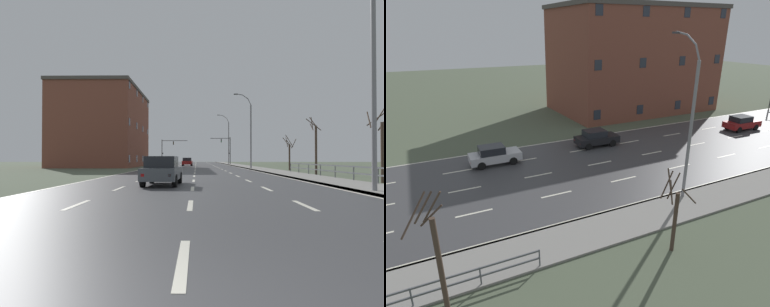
# 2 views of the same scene
# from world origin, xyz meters

# --- Properties ---
(ground_plane) EXTENTS (160.00, 160.00, 0.12)m
(ground_plane) POSITION_xyz_m (0.00, 48.00, -0.06)
(ground_plane) COLOR #4C5642
(road_asphalt_strip) EXTENTS (14.00, 120.00, 0.03)m
(road_asphalt_strip) POSITION_xyz_m (0.00, 59.99, 0.01)
(road_asphalt_strip) COLOR #3D3D3F
(road_asphalt_strip) RESTS_ON ground
(sidewalk_right) EXTENTS (3.00, 120.00, 0.12)m
(sidewalk_right) POSITION_xyz_m (8.43, 60.00, 0.06)
(sidewalk_right) COLOR gray
(sidewalk_right) RESTS_ON ground
(guardrail) EXTENTS (0.07, 26.78, 1.00)m
(guardrail) POSITION_xyz_m (9.85, 17.49, 0.71)
(guardrail) COLOR #515459
(guardrail) RESTS_ON ground
(street_lamp_foreground) EXTENTS (2.90, 0.24, 10.92)m
(street_lamp_foreground) POSITION_xyz_m (7.40, 11.03, 5.31)
(street_lamp_foreground) COLOR slate
(street_lamp_foreground) RESTS_ON ground
(street_lamp_midground) EXTENTS (2.43, 0.24, 10.34)m
(street_lamp_midground) POSITION_xyz_m (7.45, 41.67, 5.07)
(street_lamp_midground) COLOR slate
(street_lamp_midground) RESTS_ON ground
(street_lamp_distant) EXTENTS (2.77, 0.24, 11.57)m
(street_lamp_distant) POSITION_xyz_m (7.43, 72.32, 5.64)
(street_lamp_distant) COLOR slate
(street_lamp_distant) RESTS_ON ground
(traffic_signal_right) EXTENTS (4.63, 0.36, 6.32)m
(traffic_signal_right) POSITION_xyz_m (7.12, 72.02, 4.10)
(traffic_signal_right) COLOR #38383A
(traffic_signal_right) RESTS_ON ground
(traffic_signal_left) EXTENTS (6.04, 0.36, 5.82)m
(traffic_signal_left) POSITION_xyz_m (-6.71, 72.78, 3.92)
(traffic_signal_left) COLOR #38383A
(traffic_signal_left) RESTS_ON ground
(car_near_right) EXTENTS (1.89, 4.13, 1.57)m
(car_near_right) POSITION_xyz_m (-3.80, 32.00, 0.80)
(car_near_right) COLOR #B7B7BC
(car_near_right) RESTS_ON ground
(car_near_left) EXTENTS (1.97, 4.17, 1.57)m
(car_near_left) POSITION_xyz_m (-1.59, 58.78, 0.80)
(car_near_left) COLOR maroon
(car_near_left) RESTS_ON ground
(car_far_right) EXTENTS (1.99, 4.18, 1.57)m
(car_far_right) POSITION_xyz_m (-4.04, 41.74, 0.80)
(car_far_right) COLOR black
(car_far_right) RESTS_ON ground
(car_distant) EXTENTS (1.98, 4.17, 1.57)m
(car_distant) POSITION_xyz_m (-1.65, 14.84, 0.80)
(car_distant) COLOR #474C51
(car_distant) RESTS_ON ground
(brick_building) EXTENTS (12.69, 20.59, 13.40)m
(brick_building) POSITION_xyz_m (-15.98, 53.97, 6.71)
(brick_building) COLOR brown
(brick_building) RESTS_ON ground
(bare_tree_near) EXTENTS (1.80, 1.33, 4.60)m
(bare_tree_near) POSITION_xyz_m (11.19, 16.83, 2.15)
(bare_tree_near) COLOR #423328
(bare_tree_near) RESTS_ON ground
(bare_tree_mid) EXTENTS (1.06, 1.47, 5.21)m
(bare_tree_mid) POSITION_xyz_m (10.90, 26.69, 2.50)
(bare_tree_mid) COLOR #423328
(bare_tree_mid) RESTS_ON ground
(bare_tree_far) EXTENTS (1.48, 1.55, 4.33)m
(bare_tree_far) POSITION_xyz_m (11.54, 37.20, 1.99)
(bare_tree_far) COLOR #423328
(bare_tree_far) RESTS_ON ground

